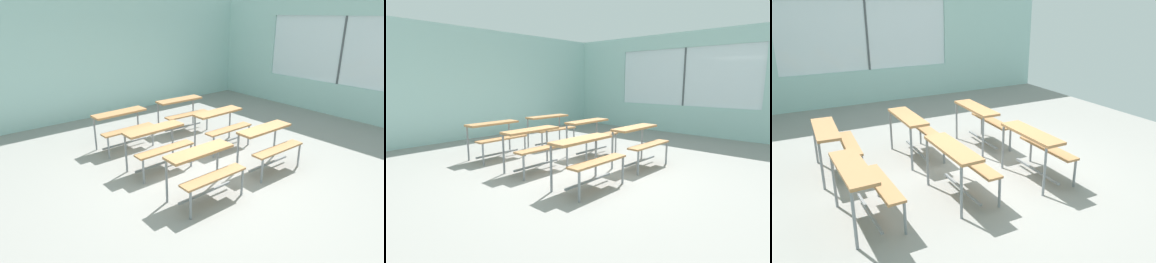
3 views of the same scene
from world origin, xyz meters
TOP-DOWN VIEW (x-y plane):
  - ground at (0.00, 0.00)m, footprint 10.00×9.00m
  - wall_back at (0.00, 4.50)m, footprint 10.00×0.12m
  - wall_right at (5.00, -0.13)m, footprint 0.12×9.00m
  - desk_bench_r0c0 at (-0.52, -0.46)m, footprint 1.10×0.60m
  - desk_bench_r0c1 at (1.01, -0.43)m, footprint 1.11×0.61m
  - desk_bench_r1c0 at (-0.49, 0.79)m, footprint 1.11×0.60m
  - desk_bench_r1c1 at (1.09, 0.82)m, footprint 1.10×0.59m
  - desk_bench_r2c0 at (-0.48, 2.06)m, footprint 1.11×0.62m
  - desk_bench_r2c1 at (1.07, 2.11)m, footprint 1.13×0.65m

SIDE VIEW (x-z plane):
  - ground at x=0.00m, z-range -0.05..0.00m
  - desk_bench_r0c0 at x=-0.52m, z-range 0.19..0.93m
  - desk_bench_r0c1 at x=1.01m, z-range 0.19..0.93m
  - desk_bench_r1c0 at x=-0.49m, z-range 0.19..0.93m
  - desk_bench_r1c1 at x=1.09m, z-range 0.19..0.93m
  - desk_bench_r2c0 at x=-0.48m, z-range 0.19..0.93m
  - desk_bench_r2c1 at x=1.07m, z-range 0.19..0.93m
  - wall_right at x=5.00m, z-range -0.05..2.95m
  - wall_back at x=0.00m, z-range 0.00..3.00m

